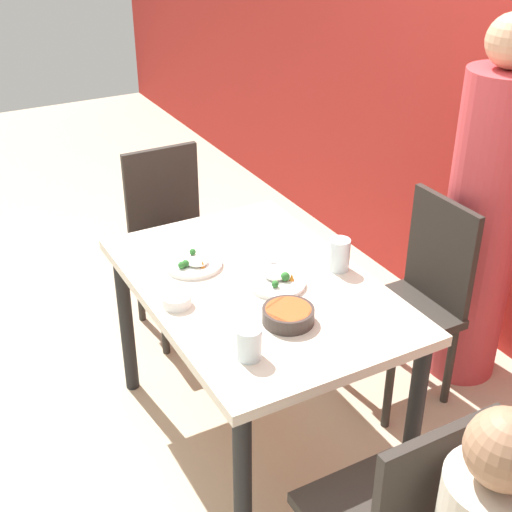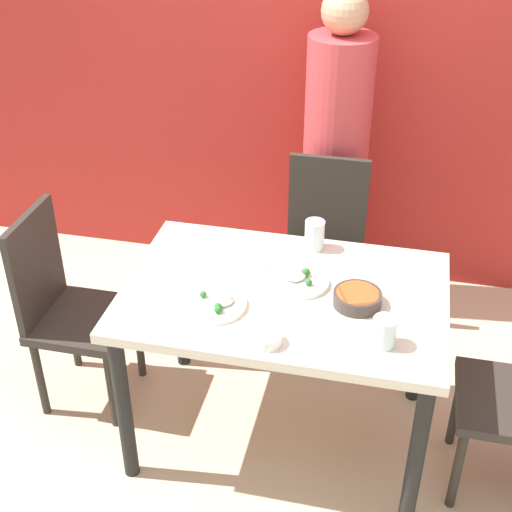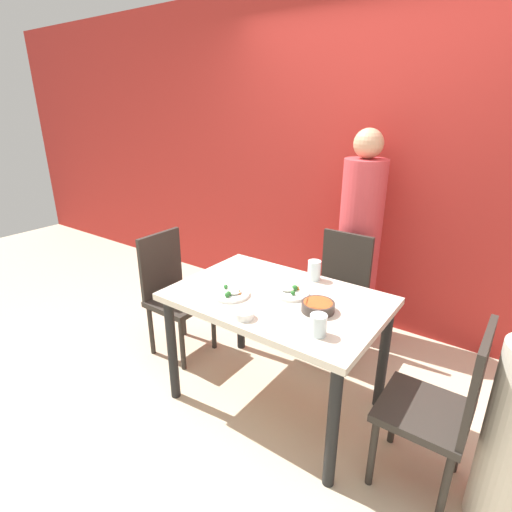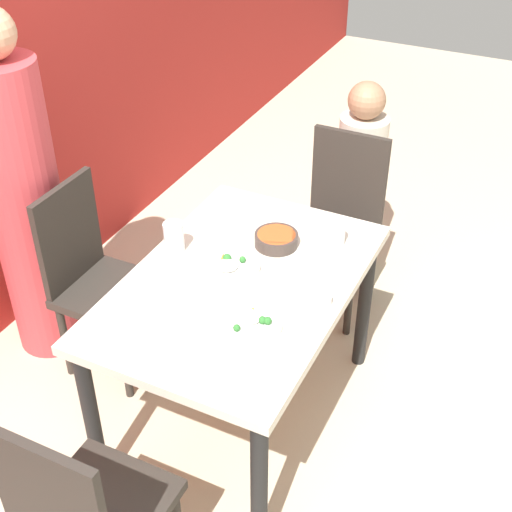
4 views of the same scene
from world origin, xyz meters
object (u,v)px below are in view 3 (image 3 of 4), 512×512
at_px(chair_child_spot, 442,406).
at_px(bowl_curry, 318,306).
at_px(chair_adult_spot, 338,292).
at_px(glass_water_tall, 314,270).
at_px(person_adult, 359,245).
at_px(plate_rice_adult, 231,293).

height_order(chair_child_spot, bowl_curry, chair_child_spot).
xyz_separation_m(chair_adult_spot, glass_water_tall, (0.01, -0.42, 0.32)).
height_order(bowl_curry, glass_water_tall, glass_water_tall).
distance_m(chair_adult_spot, bowl_curry, 0.86).
height_order(chair_adult_spot, person_adult, person_adult).
bearing_deg(glass_water_tall, chair_child_spot, -23.53).
bearing_deg(chair_child_spot, chair_adult_spot, -131.99).
bearing_deg(chair_adult_spot, glass_water_tall, -88.31).
distance_m(chair_adult_spot, glass_water_tall, 0.53).
distance_m(person_adult, bowl_curry, 1.13).
relative_size(bowl_curry, plate_rice_adult, 0.78).
height_order(chair_child_spot, plate_rice_adult, chair_child_spot).
bearing_deg(plate_rice_adult, person_adult, 77.54).
bearing_deg(bowl_curry, chair_child_spot, -2.95).
distance_m(plate_rice_adult, glass_water_tall, 0.56).
height_order(chair_child_spot, glass_water_tall, chair_child_spot).
distance_m(chair_child_spot, glass_water_tall, 1.02).
relative_size(chair_child_spot, person_adult, 0.56).
xyz_separation_m(bowl_curry, plate_rice_adult, (-0.50, -0.13, -0.02)).
relative_size(plate_rice_adult, glass_water_tall, 1.80).
distance_m(person_adult, glass_water_tall, 0.75).
bearing_deg(plate_rice_adult, glass_water_tall, 59.32).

